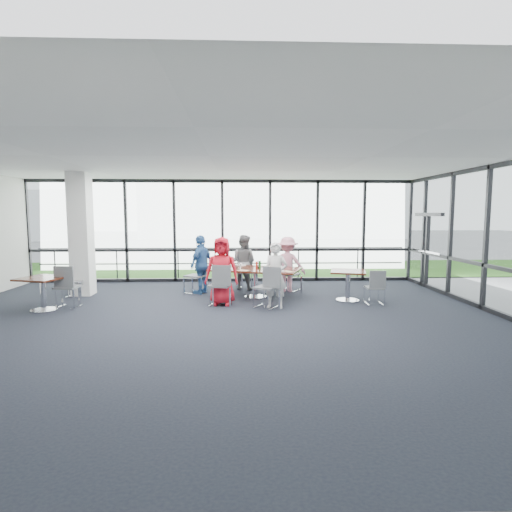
{
  "coord_description": "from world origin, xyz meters",
  "views": [
    {
      "loc": [
        0.57,
        -7.6,
        2.13
      ],
      "look_at": [
        0.95,
        2.19,
        1.1
      ],
      "focal_mm": 28.0,
      "sensor_mm": 36.0,
      "label": 1
    }
  ],
  "objects_px": {
    "side_table_right": "(348,276)",
    "chair_main_fl": "(247,272)",
    "diner_end": "(201,264)",
    "chair_main_fr": "(290,274)",
    "chair_main_nl": "(220,285)",
    "chair_spare_r": "(374,288)",
    "diner_far_left": "(244,262)",
    "diner_near_left": "(222,271)",
    "diner_far_right": "(287,264)",
    "chair_spare_la": "(67,287)",
    "main_table": "(256,272)",
    "diner_near_right": "(276,275)",
    "chair_spare_lb": "(75,281)",
    "chair_main_nr": "(266,287)",
    "chair_main_end": "(195,276)",
    "side_table_left": "(43,282)",
    "structural_column": "(81,234)"
  },
  "relations": [
    {
      "from": "side_table_right",
      "to": "chair_main_fl",
      "type": "distance_m",
      "value": 2.98
    },
    {
      "from": "diner_end",
      "to": "chair_main_fr",
      "type": "bearing_deg",
      "value": 124.78
    },
    {
      "from": "side_table_right",
      "to": "chair_main_nl",
      "type": "height_order",
      "value": "chair_main_nl"
    },
    {
      "from": "diner_end",
      "to": "chair_spare_r",
      "type": "relative_size",
      "value": 1.96
    },
    {
      "from": "diner_far_left",
      "to": "chair_main_fr",
      "type": "bearing_deg",
      "value": -163.69
    },
    {
      "from": "diner_near_left",
      "to": "chair_main_fl",
      "type": "distance_m",
      "value": 2.09
    },
    {
      "from": "diner_end",
      "to": "diner_far_right",
      "type": "bearing_deg",
      "value": 122.78
    },
    {
      "from": "chair_main_nl",
      "to": "chair_spare_la",
      "type": "distance_m",
      "value": 3.45
    },
    {
      "from": "diner_end",
      "to": "chair_main_fl",
      "type": "relative_size",
      "value": 1.62
    },
    {
      "from": "main_table",
      "to": "diner_near_right",
      "type": "bearing_deg",
      "value": -51.62
    },
    {
      "from": "diner_near_left",
      "to": "main_table",
      "type": "bearing_deg",
      "value": 51.35
    },
    {
      "from": "diner_near_right",
      "to": "main_table",
      "type": "bearing_deg",
      "value": 126.0
    },
    {
      "from": "diner_near_right",
      "to": "chair_spare_r",
      "type": "height_order",
      "value": "diner_near_right"
    },
    {
      "from": "diner_near_right",
      "to": "chair_spare_lb",
      "type": "relative_size",
      "value": 1.84
    },
    {
      "from": "main_table",
      "to": "chair_main_fr",
      "type": "height_order",
      "value": "chair_main_fr"
    },
    {
      "from": "chair_main_nl",
      "to": "diner_far_left",
      "type": "bearing_deg",
      "value": 87.06
    },
    {
      "from": "diner_near_left",
      "to": "chair_main_fr",
      "type": "relative_size",
      "value": 1.7
    },
    {
      "from": "chair_main_nr",
      "to": "chair_main_end",
      "type": "height_order",
      "value": "chair_main_end"
    },
    {
      "from": "diner_far_right",
      "to": "chair_main_fl",
      "type": "height_order",
      "value": "diner_far_right"
    },
    {
      "from": "diner_far_left",
      "to": "chair_spare_la",
      "type": "xyz_separation_m",
      "value": [
        -4.02,
        -2.15,
        -0.29
      ]
    },
    {
      "from": "diner_near_right",
      "to": "side_table_left",
      "type": "bearing_deg",
      "value": -162.29
    },
    {
      "from": "side_table_right",
      "to": "structural_column",
      "type": "bearing_deg",
      "value": 171.52
    },
    {
      "from": "diner_far_left",
      "to": "diner_end",
      "type": "height_order",
      "value": "diner_end"
    },
    {
      "from": "diner_far_right",
      "to": "chair_main_fr",
      "type": "height_order",
      "value": "diner_far_right"
    },
    {
      "from": "diner_far_left",
      "to": "chair_main_nl",
      "type": "xyz_separation_m",
      "value": [
        -0.57,
        -2.02,
        -0.3
      ]
    },
    {
      "from": "chair_main_fr",
      "to": "chair_spare_r",
      "type": "bearing_deg",
      "value": 167.1
    },
    {
      "from": "diner_near_left",
      "to": "chair_spare_la",
      "type": "distance_m",
      "value": 3.51
    },
    {
      "from": "diner_near_right",
      "to": "diner_end",
      "type": "xyz_separation_m",
      "value": [
        -1.84,
        1.73,
        0.04
      ]
    },
    {
      "from": "diner_near_right",
      "to": "chair_spare_r",
      "type": "xyz_separation_m",
      "value": [
        2.37,
        0.26,
        -0.35
      ]
    },
    {
      "from": "chair_main_fr",
      "to": "diner_near_right",
      "type": "bearing_deg",
      "value": 105.28
    },
    {
      "from": "side_table_right",
      "to": "chair_spare_lb",
      "type": "height_order",
      "value": "chair_spare_lb"
    },
    {
      "from": "diner_end",
      "to": "chair_main_fl",
      "type": "bearing_deg",
      "value": 144.96
    },
    {
      "from": "diner_end",
      "to": "side_table_left",
      "type": "bearing_deg",
      "value": -33.24
    },
    {
      "from": "chair_main_nr",
      "to": "diner_near_left",
      "type": "bearing_deg",
      "value": -166.96
    },
    {
      "from": "diner_near_right",
      "to": "chair_main_nr",
      "type": "height_order",
      "value": "diner_near_right"
    },
    {
      "from": "chair_main_nr",
      "to": "chair_main_fr",
      "type": "bearing_deg",
      "value": 101.23
    },
    {
      "from": "diner_far_left",
      "to": "diner_near_left",
      "type": "bearing_deg",
      "value": 104.98
    },
    {
      "from": "main_table",
      "to": "chair_main_fr",
      "type": "relative_size",
      "value": 2.64
    },
    {
      "from": "main_table",
      "to": "chair_spare_la",
      "type": "relative_size",
      "value": 2.59
    },
    {
      "from": "main_table",
      "to": "chair_main_nl",
      "type": "bearing_deg",
      "value": -115.45
    },
    {
      "from": "chair_main_fl",
      "to": "chair_spare_lb",
      "type": "height_order",
      "value": "chair_main_fl"
    },
    {
      "from": "side_table_right",
      "to": "diner_near_left",
      "type": "xyz_separation_m",
      "value": [
        -3.08,
        -0.3,
        0.17
      ]
    },
    {
      "from": "diner_end",
      "to": "diner_far_left",
      "type": "bearing_deg",
      "value": 145.89
    },
    {
      "from": "diner_near_left",
      "to": "chair_spare_r",
      "type": "bearing_deg",
      "value": 5.31
    },
    {
      "from": "structural_column",
      "to": "diner_far_left",
      "type": "xyz_separation_m",
      "value": [
        4.25,
        0.64,
        -0.83
      ]
    },
    {
      "from": "diner_far_left",
      "to": "chair_main_nr",
      "type": "bearing_deg",
      "value": 132.07
    },
    {
      "from": "diner_far_left",
      "to": "chair_main_nl",
      "type": "distance_m",
      "value": 2.12
    },
    {
      "from": "side_table_right",
      "to": "chair_spare_lb",
      "type": "relative_size",
      "value": 1.24
    },
    {
      "from": "structural_column",
      "to": "diner_near_right",
      "type": "distance_m",
      "value": 5.3
    },
    {
      "from": "main_table",
      "to": "diner_far_right",
      "type": "height_order",
      "value": "diner_far_right"
    }
  ]
}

